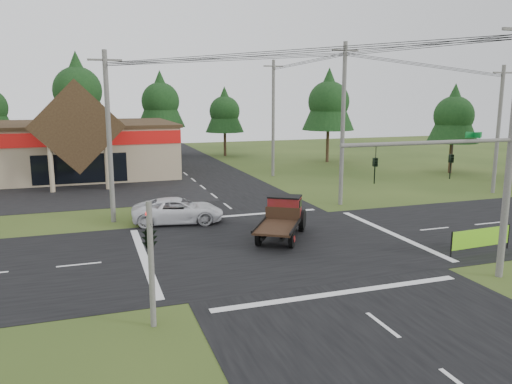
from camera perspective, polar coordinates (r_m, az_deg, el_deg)
name	(u,v)px	position (r m, az deg, el deg)	size (l,w,h in m)	color
ground	(278,245)	(26.69, 2.52, -6.07)	(120.00, 120.00, 0.00)	#2D4217
road_ns	(278,245)	(26.69, 2.52, -6.05)	(12.00, 120.00, 0.02)	black
road_ew	(278,245)	(26.69, 2.52, -6.05)	(120.00, 12.00, 0.02)	black
parking_apron	(28,195)	(43.73, -24.59, -0.34)	(28.00, 14.00, 0.02)	black
cvs_building	(18,148)	(53.96, -25.55, 4.51)	(30.40, 18.20, 9.19)	tan
traffic_signal_mast	(476,179)	(22.47, 23.86, 1.36)	(8.12, 0.24, 7.00)	#595651
traffic_signal_corner	(149,226)	(17.09, -12.13, -3.79)	(0.53, 2.48, 4.40)	#595651
utility_pole_nr	(511,148)	(23.49, 27.13, 4.46)	(2.00, 0.30, 11.00)	#595651
utility_pole_nw	(109,136)	(31.89, -16.45, 6.14)	(2.00, 0.30, 10.50)	#595651
utility_pole_ne	(343,123)	(36.23, 9.90, 7.74)	(2.00, 0.30, 11.50)	#595651
utility_pole_far	(498,129)	(44.67, 25.96, 6.54)	(2.00, 0.30, 10.20)	#595651
utility_pole_n	(273,118)	(48.98, 1.98, 8.49)	(2.00, 0.30, 11.20)	#595651
tree_row_c	(77,88)	(64.79, -19.74, 11.10)	(7.28, 7.28, 13.13)	#332316
tree_row_d	(160,99)	(66.43, -10.87, 10.35)	(6.16, 6.16, 11.11)	#332316
tree_row_e	(225,110)	(66.10, -3.61, 9.35)	(5.04, 5.04, 9.09)	#332316
tree_side_ne	(329,100)	(60.31, 8.31, 10.39)	(6.16, 6.16, 11.11)	#332316
tree_side_e_near	(454,114)	(54.72, 21.68, 8.30)	(5.04, 5.04, 9.09)	#332316
antique_flatbed_truck	(281,219)	(27.58, 2.87, -3.08)	(2.06, 5.41, 2.26)	#59170C
roadside_banner	(481,240)	(27.59, 24.28, -5.07)	(3.85, 0.11, 1.32)	#6EC31A
white_pickup	(178,210)	(31.47, -8.90, -2.10)	(2.59, 5.62, 1.56)	silver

